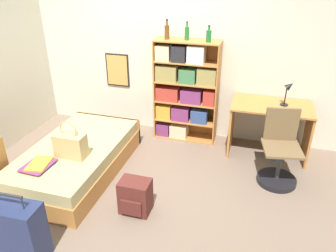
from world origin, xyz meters
TOP-DOWN VIEW (x-y plane):
  - ground_plane at (0.00, 0.00)m, footprint 14.00×14.00m
  - wall_back at (-0.00, 1.55)m, footprint 10.00×0.09m
  - bed at (-0.64, 0.02)m, footprint 1.03×1.88m
  - handbag at (-0.54, -0.23)m, footprint 0.37×0.19m
  - book_stack_on_bed at (-0.78, -0.54)m, footprint 0.33×0.36m
  - suitcase at (-0.43, -1.37)m, footprint 0.51×0.27m
  - bookcase at (0.44, 1.33)m, footprint 0.93×0.32m
  - bottle_green at (0.18, 1.33)m, footprint 0.07×0.07m
  - bottle_brown at (0.46, 1.35)m, footprint 0.06×0.06m
  - bottle_clear at (0.77, 1.30)m, footprint 0.07×0.07m
  - desk at (1.70, 1.18)m, footprint 1.06×0.63m
  - desk_lamp at (1.88, 1.21)m, footprint 0.15×0.11m
  - desk_chair at (1.85, 0.55)m, footprint 0.51×0.51m
  - backpack at (0.36, -0.49)m, footprint 0.33×0.27m
  - waste_bin at (1.84, 1.12)m, footprint 0.26×0.26m

SIDE VIEW (x-z plane):
  - ground_plane at x=0.00m, z-range 0.00..0.00m
  - waste_bin at x=1.84m, z-range 0.00..0.28m
  - backpack at x=0.36m, z-range 0.00..0.39m
  - bed at x=-0.64m, z-range 0.00..0.40m
  - suitcase at x=-0.43m, z-range -0.06..0.66m
  - desk_chair at x=1.85m, z-range -0.16..0.76m
  - book_stack_on_bed at x=-0.78m, z-range 0.40..0.45m
  - desk at x=1.70m, z-range 0.14..0.89m
  - handbag at x=-0.54m, z-range 0.32..0.78m
  - bookcase at x=0.44m, z-range 0.02..1.53m
  - desk_lamp at x=1.88m, z-range 0.81..1.15m
  - wall_back at x=0.00m, z-range 0.00..2.60m
  - bottle_clear at x=0.77m, z-range 1.48..1.70m
  - bottle_brown at x=0.46m, z-range 1.48..1.73m
  - bottle_green at x=0.18m, z-range 1.47..1.75m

